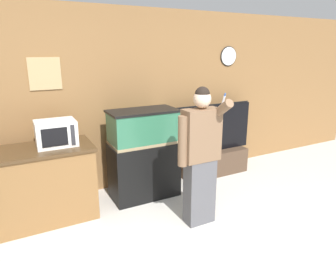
{
  "coord_description": "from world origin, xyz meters",
  "views": [
    {
      "loc": [
        -1.52,
        -1.6,
        2.02
      ],
      "look_at": [
        0.13,
        1.56,
        1.05
      ],
      "focal_mm": 32.0,
      "sensor_mm": 36.0,
      "label": 1
    }
  ],
  "objects": [
    {
      "name": "microwave",
      "position": [
        -1.12,
        2.04,
        1.07
      ],
      "size": [
        0.46,
        0.37,
        0.3
      ],
      "color": "white",
      "rests_on": "counter_island"
    },
    {
      "name": "counter_island",
      "position": [
        -1.43,
        2.02,
        0.46
      ],
      "size": [
        1.41,
        0.67,
        0.91
      ],
      "color": "brown",
      "rests_on": "ground_plane"
    },
    {
      "name": "person_standing",
      "position": [
        0.3,
        1.09,
        0.85
      ],
      "size": [
        0.52,
        0.39,
        1.64
      ],
      "color": "#515156",
      "rests_on": "ground_plane"
    },
    {
      "name": "tv_on_stand",
      "position": [
        1.33,
        2.22,
        0.35
      ],
      "size": [
        1.38,
        0.4,
        1.18
      ],
      "color": "#4C3828",
      "rests_on": "ground_plane"
    },
    {
      "name": "wall_back_paneled",
      "position": [
        0.0,
        2.53,
        1.3
      ],
      "size": [
        10.0,
        0.08,
        2.6
      ],
      "color": "olive",
      "rests_on": "ground_plane"
    },
    {
      "name": "aquarium_on_stand",
      "position": [
        -0.01,
        2.02,
        0.63
      ],
      "size": [
        0.92,
        0.49,
        1.25
      ],
      "color": "black",
      "rests_on": "ground_plane"
    }
  ]
}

